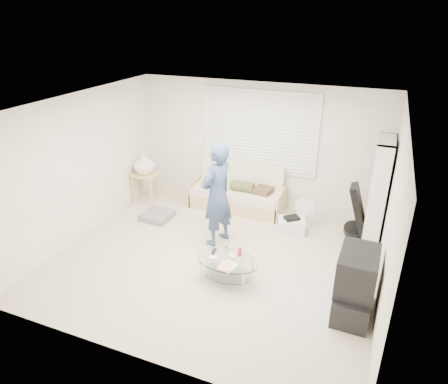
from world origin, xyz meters
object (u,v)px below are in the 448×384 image
at_px(tv_unit, 355,284).
at_px(coffee_table, 227,263).
at_px(bookshelf, 378,191).
at_px(futon_sofa, 238,194).

distance_m(tv_unit, coffee_table, 1.82).
bearing_deg(bookshelf, futon_sofa, 174.36).
distance_m(futon_sofa, bookshelf, 2.71).
bearing_deg(tv_unit, futon_sofa, 136.42).
xyz_separation_m(futon_sofa, bookshelf, (2.62, -0.26, 0.61)).
bearing_deg(coffee_table, bookshelf, 47.20).
height_order(bookshelf, coffee_table, bookshelf).
relative_size(bookshelf, tv_unit, 1.96).
height_order(bookshelf, tv_unit, bookshelf).
bearing_deg(tv_unit, coffee_table, 179.01).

